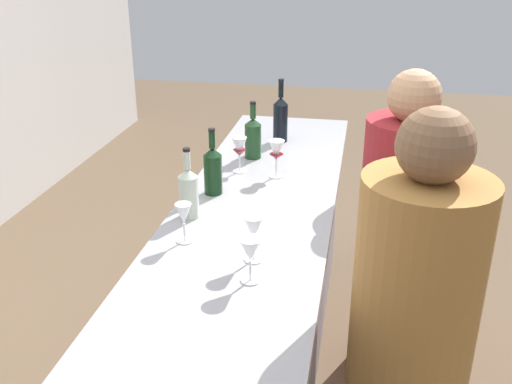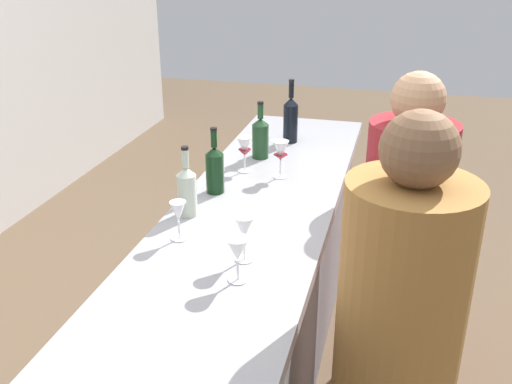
{
  "view_description": "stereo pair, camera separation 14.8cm",
  "coord_description": "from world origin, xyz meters",
  "px_view_note": "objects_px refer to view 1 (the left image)",
  "views": [
    {
      "loc": [
        -2.17,
        -0.41,
        1.95
      ],
      "look_at": [
        0.0,
        0.0,
        0.98
      ],
      "focal_mm": 41.1,
      "sensor_mm": 36.0,
      "label": 1
    },
    {
      "loc": [
        -2.14,
        -0.55,
        1.95
      ],
      "look_at": [
        0.0,
        0.0,
        0.98
      ],
      "focal_mm": 41.1,
      "sensor_mm": 36.0,
      "label": 2
    }
  ],
  "objects_px": {
    "wine_glass_far_left": "(239,149)",
    "wine_bottle_second_right_near_black": "(280,118)",
    "wine_bottle_leftmost_clear_pale": "(188,192)",
    "wine_glass_far_center": "(184,216)",
    "wine_glass_near_right": "(276,152)",
    "wine_bottle_second_left_dark_green": "(213,169)",
    "person_center_guest": "(398,247)",
    "wine_glass_near_center": "(254,229)",
    "person_left_guest": "(407,363)",
    "wine_glass_near_left": "(250,251)",
    "wine_bottle_center_olive_green": "(253,137)"
  },
  "relations": [
    {
      "from": "wine_bottle_center_olive_green",
      "to": "wine_glass_far_center",
      "type": "xyz_separation_m",
      "value": [
        -0.91,
        0.08,
        -0.01
      ]
    },
    {
      "from": "person_center_guest",
      "to": "wine_glass_far_left",
      "type": "bearing_deg",
      "value": 10.85
    },
    {
      "from": "wine_bottle_second_left_dark_green",
      "to": "wine_glass_near_right",
      "type": "bearing_deg",
      "value": -44.95
    },
    {
      "from": "wine_glass_far_center",
      "to": "person_left_guest",
      "type": "xyz_separation_m",
      "value": [
        -0.25,
        -0.8,
        -0.33
      ]
    },
    {
      "from": "wine_glass_near_left",
      "to": "wine_glass_far_left",
      "type": "height_order",
      "value": "wine_glass_far_left"
    },
    {
      "from": "person_left_guest",
      "to": "person_center_guest",
      "type": "distance_m",
      "value": 0.84
    },
    {
      "from": "person_left_guest",
      "to": "wine_glass_near_right",
      "type": "bearing_deg",
      "value": -56.42
    },
    {
      "from": "person_left_guest",
      "to": "wine_bottle_second_left_dark_green",
      "type": "bearing_deg",
      "value": -38.66
    },
    {
      "from": "wine_bottle_second_right_near_black",
      "to": "person_left_guest",
      "type": "relative_size",
      "value": 0.22
    },
    {
      "from": "wine_glass_near_left",
      "to": "wine_glass_near_right",
      "type": "relative_size",
      "value": 0.88
    },
    {
      "from": "wine_bottle_second_left_dark_green",
      "to": "wine_glass_far_center",
      "type": "xyz_separation_m",
      "value": [
        -0.44,
        -0.01,
        -0.01
      ]
    },
    {
      "from": "wine_bottle_center_olive_green",
      "to": "wine_glass_near_right",
      "type": "distance_m",
      "value": 0.28
    },
    {
      "from": "wine_glass_far_center",
      "to": "person_center_guest",
      "type": "relative_size",
      "value": 0.1
    },
    {
      "from": "wine_bottle_center_olive_green",
      "to": "wine_glass_far_left",
      "type": "distance_m",
      "value": 0.2
    },
    {
      "from": "wine_bottle_leftmost_clear_pale",
      "to": "wine_bottle_second_right_near_black",
      "type": "distance_m",
      "value": 1.01
    },
    {
      "from": "wine_glass_near_center",
      "to": "wine_glass_far_left",
      "type": "distance_m",
      "value": 0.83
    },
    {
      "from": "wine_glass_near_left",
      "to": "wine_bottle_second_left_dark_green",
      "type": "bearing_deg",
      "value": 23.88
    },
    {
      "from": "wine_glass_far_left",
      "to": "wine_glass_near_right",
      "type": "bearing_deg",
      "value": -99.82
    },
    {
      "from": "wine_glass_far_left",
      "to": "wine_glass_near_left",
      "type": "bearing_deg",
      "value": -165.81
    },
    {
      "from": "person_center_guest",
      "to": "wine_glass_near_center",
      "type": "bearing_deg",
      "value": 72.17
    },
    {
      "from": "wine_bottle_second_left_dark_green",
      "to": "wine_glass_near_center",
      "type": "height_order",
      "value": "wine_bottle_second_left_dark_green"
    },
    {
      "from": "person_left_guest",
      "to": "person_center_guest",
      "type": "relative_size",
      "value": 1.05
    },
    {
      "from": "wine_bottle_second_left_dark_green",
      "to": "wine_glass_near_left",
      "type": "xyz_separation_m",
      "value": [
        -0.66,
        -0.29,
        -0.0
      ]
    },
    {
      "from": "wine_glass_far_left",
      "to": "wine_bottle_second_left_dark_green",
      "type": "bearing_deg",
      "value": 167.7
    },
    {
      "from": "wine_bottle_second_left_dark_green",
      "to": "wine_bottle_second_right_near_black",
      "type": "height_order",
      "value": "wine_bottle_second_right_near_black"
    },
    {
      "from": "wine_glass_far_left",
      "to": "person_left_guest",
      "type": "relative_size",
      "value": 0.11
    },
    {
      "from": "wine_glass_near_center",
      "to": "wine_glass_far_left",
      "type": "xyz_separation_m",
      "value": [
        0.8,
        0.22,
        -0.0
      ]
    },
    {
      "from": "wine_glass_near_left",
      "to": "wine_glass_far_left",
      "type": "bearing_deg",
      "value": 14.19
    },
    {
      "from": "wine_bottle_second_left_dark_green",
      "to": "wine_bottle_second_right_near_black",
      "type": "relative_size",
      "value": 0.86
    },
    {
      "from": "wine_bottle_second_left_dark_green",
      "to": "person_left_guest",
      "type": "relative_size",
      "value": 0.19
    },
    {
      "from": "wine_bottle_leftmost_clear_pale",
      "to": "wine_glass_far_center",
      "type": "height_order",
      "value": "wine_bottle_leftmost_clear_pale"
    },
    {
      "from": "wine_glass_far_left",
      "to": "wine_bottle_second_right_near_black",
      "type": "bearing_deg",
      "value": -14.04
    },
    {
      "from": "person_left_guest",
      "to": "person_center_guest",
      "type": "xyz_separation_m",
      "value": [
        0.84,
        -0.0,
        -0.03
      ]
    },
    {
      "from": "wine_glass_near_right",
      "to": "wine_bottle_second_right_near_black",
      "type": "bearing_deg",
      "value": 6.39
    },
    {
      "from": "wine_glass_near_right",
      "to": "person_center_guest",
      "type": "distance_m",
      "value": 0.69
    },
    {
      "from": "wine_glass_far_center",
      "to": "wine_glass_near_right",
      "type": "bearing_deg",
      "value": -18.64
    },
    {
      "from": "wine_bottle_second_right_near_black",
      "to": "wine_glass_far_center",
      "type": "bearing_deg",
      "value": 171.8
    },
    {
      "from": "wine_bottle_second_left_dark_green",
      "to": "person_left_guest",
      "type": "distance_m",
      "value": 1.12
    },
    {
      "from": "wine_bottle_second_right_near_black",
      "to": "wine_bottle_center_olive_green",
      "type": "bearing_deg",
      "value": 161.2
    },
    {
      "from": "wine_glass_near_right",
      "to": "wine_bottle_second_left_dark_green",
      "type": "bearing_deg",
      "value": 135.05
    },
    {
      "from": "wine_glass_near_center",
      "to": "wine_glass_near_right",
      "type": "height_order",
      "value": "wine_glass_near_right"
    },
    {
      "from": "wine_glass_near_center",
      "to": "person_left_guest",
      "type": "xyz_separation_m",
      "value": [
        -0.16,
        -0.53,
        -0.35
      ]
    },
    {
      "from": "wine_bottle_second_left_dark_green",
      "to": "wine_glass_near_center",
      "type": "xyz_separation_m",
      "value": [
        -0.53,
        -0.28,
        0.01
      ]
    },
    {
      "from": "wine_bottle_leftmost_clear_pale",
      "to": "wine_glass_far_left",
      "type": "relative_size",
      "value": 1.7
    },
    {
      "from": "wine_bottle_leftmost_clear_pale",
      "to": "wine_glass_near_left",
      "type": "bearing_deg",
      "value": -141.9
    },
    {
      "from": "wine_glass_near_left",
      "to": "wine_glass_near_right",
      "type": "distance_m",
      "value": 0.9
    },
    {
      "from": "wine_bottle_leftmost_clear_pale",
      "to": "person_center_guest",
      "type": "distance_m",
      "value": 1.0
    },
    {
      "from": "wine_bottle_center_olive_green",
      "to": "wine_bottle_second_right_near_black",
      "type": "relative_size",
      "value": 0.84
    },
    {
      "from": "wine_bottle_second_left_dark_green",
      "to": "wine_glass_near_center",
      "type": "relative_size",
      "value": 1.76
    },
    {
      "from": "wine_bottle_second_left_dark_green",
      "to": "wine_glass_near_right",
      "type": "height_order",
      "value": "wine_bottle_second_left_dark_green"
    }
  ]
}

